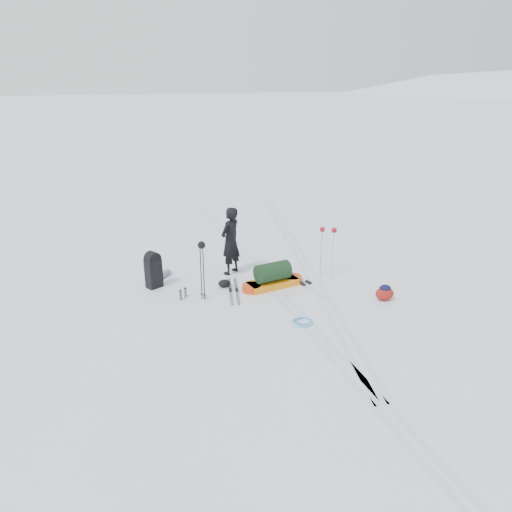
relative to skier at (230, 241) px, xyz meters
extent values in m
plane|color=white|center=(0.87, -1.41, -0.94)|extent=(200.00, 200.00, 0.00)
ellipsoid|color=white|center=(90.87, 88.59, -75.94)|extent=(256.00, 192.00, 160.00)
cube|color=silver|center=(0.75, -1.41, -0.93)|extent=(1.40, 17.97, 0.01)
cube|color=silver|center=(0.99, -1.41, -0.93)|extent=(1.40, 17.97, 0.01)
cube|color=silver|center=(2.15, 0.59, -0.93)|extent=(2.09, 13.88, 0.01)
cube|color=silver|center=(2.39, 0.59, -0.93)|extent=(2.09, 13.88, 0.01)
imported|color=black|center=(0.00, 0.00, 0.00)|extent=(0.81, 0.79, 1.88)
cube|color=orange|center=(0.86, -1.17, -0.86)|extent=(1.43, 0.85, 0.17)
cylinder|color=#C7460B|center=(1.45, -1.02, -0.86)|extent=(0.59, 0.59, 0.17)
cylinder|color=red|center=(0.26, -1.31, -0.86)|extent=(0.59, 0.59, 0.17)
cylinder|color=black|center=(0.86, -1.17, -0.53)|extent=(0.98, 0.68, 0.49)
cube|color=black|center=(-2.12, -0.42, -0.56)|extent=(0.47, 0.43, 0.76)
cylinder|color=black|center=(-2.12, -0.42, -0.15)|extent=(0.45, 0.42, 0.37)
cube|color=black|center=(-1.96, -0.29, -0.67)|extent=(0.18, 0.21, 0.33)
cylinder|color=slate|center=(-1.88, 0.12, -0.86)|extent=(0.53, 0.55, 0.16)
cylinder|color=black|center=(-1.03, -1.41, -0.24)|extent=(0.02, 0.02, 1.39)
cylinder|color=black|center=(-0.98, -1.49, -0.24)|extent=(0.02, 0.02, 1.39)
torus|color=black|center=(-1.03, -1.41, -0.83)|extent=(0.10, 0.10, 0.01)
torus|color=black|center=(-0.98, -1.49, -0.83)|extent=(0.10, 0.10, 0.01)
sphere|color=black|center=(-1.00, -1.46, 0.47)|extent=(0.18, 0.18, 0.18)
cylinder|color=#A9ABAF|center=(2.30, -0.87, -0.28)|extent=(0.03, 0.03, 1.33)
cylinder|color=silver|center=(2.57, -1.02, -0.28)|extent=(0.03, 0.03, 1.33)
torus|color=silver|center=(2.30, -0.87, -0.84)|extent=(0.12, 0.12, 0.01)
torus|color=#9DA0A4|center=(2.57, -1.02, -0.84)|extent=(0.12, 0.12, 0.01)
sphere|color=maroon|center=(2.30, -0.87, 0.41)|extent=(0.14, 0.14, 0.14)
sphere|color=maroon|center=(2.57, -1.02, 0.41)|extent=(0.14, 0.14, 0.14)
cube|color=gray|center=(-0.11, -1.21, -0.93)|extent=(0.33, 1.62, 0.01)
cube|color=#9A9DA2|center=(-0.27, -1.18, -0.93)|extent=(0.33, 1.62, 0.01)
cube|color=black|center=(-0.11, -1.21, -0.90)|extent=(0.09, 0.17, 0.05)
cube|color=black|center=(-0.27, -1.18, -0.90)|extent=(0.09, 0.17, 0.05)
cube|color=silver|center=(1.63, -1.31, -0.93)|extent=(0.67, 1.92, 0.02)
cube|color=silver|center=(1.82, -1.25, -0.93)|extent=(0.67, 1.92, 0.02)
cube|color=black|center=(1.63, -1.31, -0.89)|extent=(0.13, 0.21, 0.06)
cube|color=black|center=(1.82, -1.25, -0.89)|extent=(0.13, 0.21, 0.06)
torus|color=#5EC3E5|center=(0.93, -3.24, -0.91)|extent=(0.63, 0.63, 0.05)
torus|color=#5E99E6|center=(0.97, -3.22, -0.90)|extent=(0.50, 0.50, 0.04)
ellipsoid|color=maroon|center=(3.28, -2.63, -0.77)|extent=(0.47, 0.36, 0.33)
ellipsoid|color=black|center=(3.28, -2.63, -0.62)|extent=(0.30, 0.24, 0.16)
cylinder|color=#56595E|center=(-1.55, -1.35, -0.82)|extent=(0.07, 0.07, 0.23)
cylinder|color=slate|center=(-1.42, -1.21, -0.83)|extent=(0.07, 0.07, 0.22)
cylinder|color=black|center=(-1.55, -1.35, -0.69)|extent=(0.06, 0.06, 0.03)
cylinder|color=black|center=(-1.42, -1.21, -0.71)|extent=(0.06, 0.06, 0.03)
ellipsoid|color=black|center=(-0.36, -0.88, -0.84)|extent=(0.39, 0.34, 0.20)
camera|label=1|loc=(-2.60, -12.52, 4.42)|focal=35.00mm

